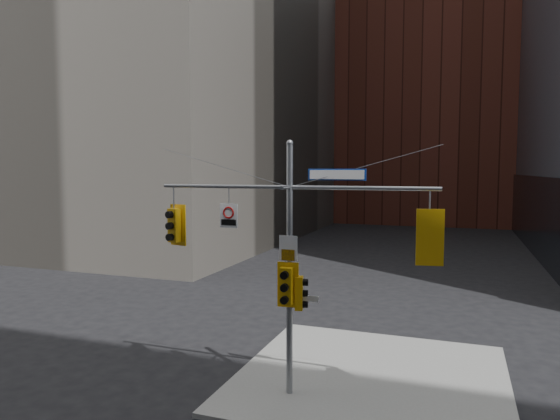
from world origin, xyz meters
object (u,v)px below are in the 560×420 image
Objects in this scene: street_sign_blade at (337,175)px; traffic_light_pole_front at (286,286)px; traffic_light_pole_side at (300,293)px; regulatory_sign_arm at (229,215)px; signal_assembly at (290,244)px; traffic_light_east_arm at (429,236)px; traffic_light_west_arm at (174,225)px.

traffic_light_pole_front is at bearing -162.97° from street_sign_blade.
traffic_light_pole_front reaches higher than traffic_light_pole_side.
regulatory_sign_arm is (-1.85, 0.25, 1.88)m from traffic_light_pole_front.
signal_assembly is 11.35× the size of regulatory_sign_arm.
street_sign_blade is (-2.40, 0.00, 1.55)m from traffic_light_east_arm.
traffic_light_west_arm is 5.24m from street_sign_blade.
traffic_light_pole_side is 3.04m from regulatory_sign_arm.
traffic_light_east_arm is (7.41, -0.01, 0.00)m from traffic_light_west_arm.
traffic_light_pole_side is at bearing -10.57° from traffic_light_east_arm.
traffic_light_pole_side is 0.74× the size of traffic_light_pole_front.
traffic_light_west_arm is 1.88m from regulatory_sign_arm.
signal_assembly is 4.96× the size of street_sign_blade.
signal_assembly reaches higher than street_sign_blade.
traffic_light_west_arm is 1.35× the size of traffic_light_pole_side.
street_sign_blade is at bearing 8.20° from traffic_light_pole_front.
traffic_light_east_arm is at bearing 12.04° from traffic_light_west_arm.
traffic_light_west_arm is 0.78× the size of street_sign_blade.
street_sign_blade is 3.38m from regulatory_sign_arm.
traffic_light_pole_side is 3.45m from street_sign_blade.
signal_assembly reaches higher than traffic_light_east_arm.
traffic_light_pole_front is at bearing 7.80° from traffic_light_west_arm.
traffic_light_pole_front is (-0.32, -0.28, 0.24)m from traffic_light_pole_side.
traffic_light_west_arm is 0.99× the size of traffic_light_pole_front.
traffic_light_east_arm is at bearing 1.88° from regulatory_sign_arm.
traffic_light_pole_front is 0.79× the size of street_sign_blade.
signal_assembly is 2.00m from regulatory_sign_arm.
traffic_light_east_arm is 1.12× the size of traffic_light_pole_front.
signal_assembly reaches higher than traffic_light_pole_side.
traffic_light_east_arm is (3.71, 0.00, 0.38)m from signal_assembly.
traffic_light_west_arm is at bearing -10.42° from traffic_light_east_arm.
signal_assembly reaches higher than regulatory_sign_arm.
signal_assembly is at bearing -10.32° from traffic_light_east_arm.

